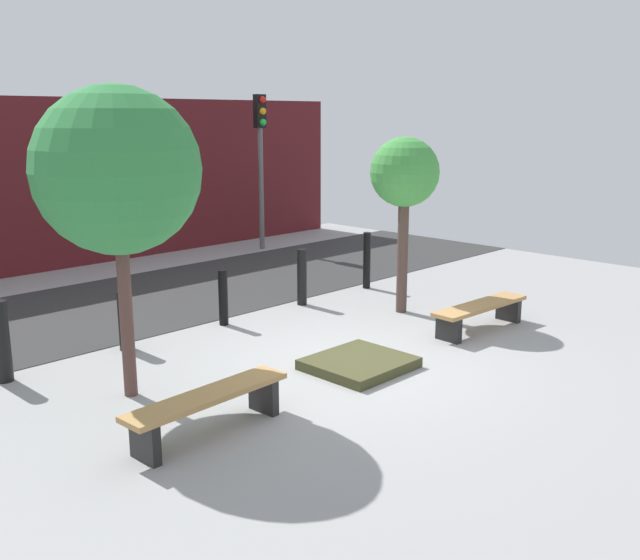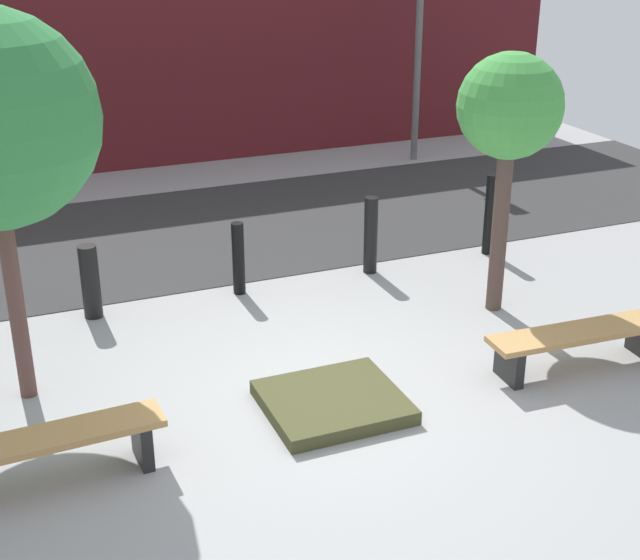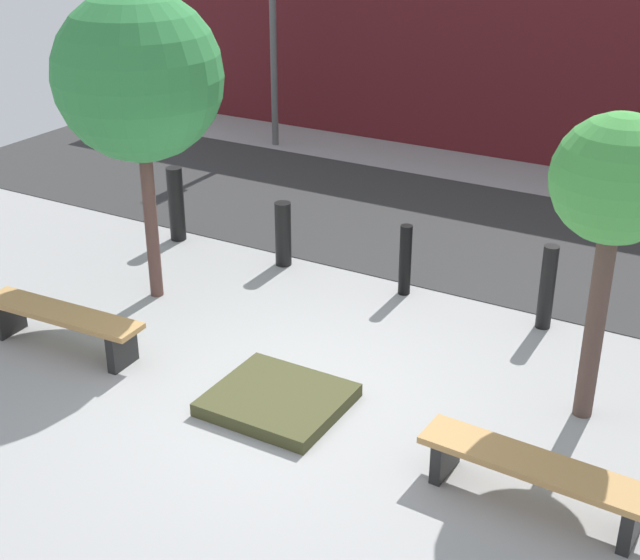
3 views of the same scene
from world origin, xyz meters
The scene contains 14 objects.
ground_plane centered at (0.00, 0.00, 0.00)m, with size 18.00×18.00×0.00m, color #959595.
road_strip centered at (0.00, 4.91, 0.01)m, with size 18.00×3.99×0.01m, color #2F2F2F.
building_facade centered at (0.00, 8.72, 1.81)m, with size 16.20×0.50×3.61m, color #511419.
bench_left centered at (-2.58, -0.39, 0.33)m, with size 1.94×0.48×0.46m.
bench_right centered at (2.58, -0.39, 0.31)m, with size 1.94×0.50×0.42m.
planter_bed centered at (0.00, -0.19, 0.07)m, with size 1.24×1.13×0.13m, color #424225.
tree_behind_left_bench centered at (-2.58, 1.14, 2.63)m, with size 1.88×1.88×3.58m.
tree_behind_right_bench centered at (2.58, 1.14, 2.28)m, with size 1.13×1.13×2.91m.
bollard_far_left centered at (-3.44, 2.67, 0.52)m, with size 0.22×0.22×1.04m, color black.
bollard_left centered at (-1.72, 2.67, 0.43)m, with size 0.21×0.21×0.85m, color black.
bollard_center centered at (0.00, 2.67, 0.44)m, with size 0.15×0.15×0.88m, color black.
bollard_right centered at (1.72, 2.67, 0.49)m, with size 0.17×0.17×0.99m, color black.
bollard_far_right centered at (3.44, 2.67, 0.54)m, with size 0.14×0.14×1.08m, color black.
traffic_light_mid_west centered at (4.74, 7.19, 2.57)m, with size 0.28×0.27×3.72m.
Camera 1 is at (-6.66, -6.01, 3.24)m, focal length 40.00 mm.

